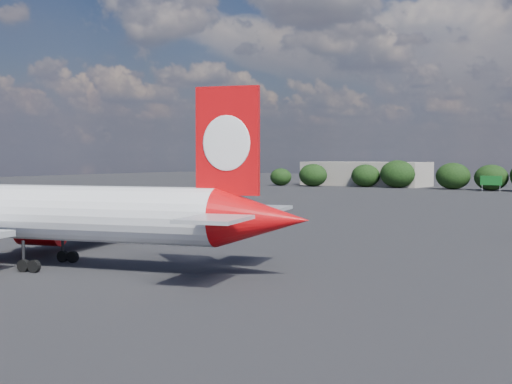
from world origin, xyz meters
The scene contains 4 objects.
ground centered at (0.00, 60.00, 0.00)m, with size 500.00×500.00×0.00m, color black.
qantas_airliner centered at (-11.57, 16.40, 4.93)m, with size 48.78×46.77×16.18m.
terminal_building centered at (-65.00, 192.00, 4.00)m, with size 42.00×16.00×8.00m.
highway_sign centered at (-18.00, 176.00, 3.13)m, with size 6.00×0.30×4.50m.
Camera 1 is at (42.72, -26.13, 10.44)m, focal length 50.00 mm.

